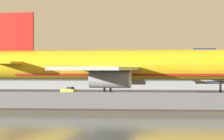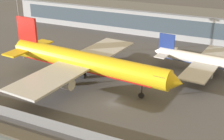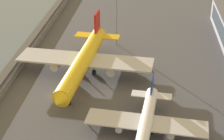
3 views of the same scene
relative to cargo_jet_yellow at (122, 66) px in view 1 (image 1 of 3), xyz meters
name	(u,v)px [view 1 (image 1 of 3)]	position (x,y,z in m)	size (l,w,h in m)	color
ground_plane	(193,104)	(12.09, -6.50, -6.09)	(500.00, 500.00, 0.00)	#4C4C51
shoreline_seawall	(201,113)	(12.09, -27.00, -5.84)	(320.00, 3.00, 0.50)	#474238
perimeter_fence	(199,102)	(12.09, -22.50, -4.84)	(280.00, 0.10, 2.50)	slate
cargo_jet_yellow	(122,66)	(0.00, 0.00, 0.00)	(52.91, 45.37, 15.96)	yellow
baggage_tug	(69,92)	(-12.66, 17.62, -5.29)	(3.57, 2.68, 1.80)	yellow
terminal_building	(121,70)	(-5.02, 56.38, -0.91)	(114.73, 15.90, 10.35)	#9EA3AD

